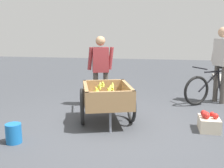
% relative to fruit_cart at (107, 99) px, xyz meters
% --- Properties ---
extents(ground_plane, '(24.00, 24.00, 0.00)m').
position_rel_fruit_cart_xyz_m(ground_plane, '(0.32, 0.22, -0.44)').
color(ground_plane, '#3D3F44').
extents(fruit_cart, '(1.81, 1.24, 0.72)m').
position_rel_fruit_cart_xyz_m(fruit_cart, '(0.00, 0.00, 0.00)').
color(fruit_cart, '#937047').
rests_on(fruit_cart, ground).
extents(vendor_person, '(0.30, 0.55, 1.52)m').
position_rel_fruit_cart_xyz_m(vendor_person, '(-1.09, -0.36, 0.46)').
color(vendor_person, '#4C4742').
rests_on(vendor_person, ground).
extents(bicycle, '(0.97, 1.41, 0.85)m').
position_rel_fruit_cart_xyz_m(bicycle, '(-1.80, 2.11, -0.09)').
color(bicycle, black).
rests_on(bicycle, ground).
extents(cyclist_person, '(0.45, 0.41, 1.71)m').
position_rel_fruit_cart_xyz_m(cyclist_person, '(-1.88, 2.24, 0.60)').
color(cyclist_person, '#4C4742').
rests_on(cyclist_person, ground).
extents(plastic_bucket, '(0.23, 0.23, 0.29)m').
position_rel_fruit_cart_xyz_m(plastic_bucket, '(1.13, -1.16, -0.29)').
color(plastic_bucket, '#1966B2').
rests_on(plastic_bucket, ground).
extents(apple_crate, '(0.44, 0.32, 0.32)m').
position_rel_fruit_cart_xyz_m(apple_crate, '(0.05, 1.73, -0.30)').
color(apple_crate, beige).
rests_on(apple_crate, ground).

